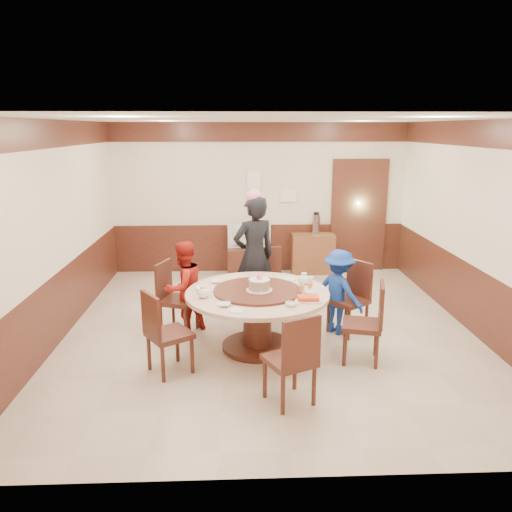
{
  "coord_description": "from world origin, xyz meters",
  "views": [
    {
      "loc": [
        -0.45,
        -6.38,
        2.7
      ],
      "look_at": [
        -0.19,
        -0.19,
        1.1
      ],
      "focal_mm": 35.0,
      "sensor_mm": 36.0,
      "label": 1
    }
  ],
  "objects_px": {
    "person_blue": "(339,292)",
    "side_cabinet": "(313,253)",
    "television": "(250,236)",
    "person_red": "(184,288)",
    "thermos": "(316,224)",
    "shrimp_platter": "(308,299)",
    "banquet_table": "(257,308)",
    "person_standing": "(254,257)",
    "birthday_cake": "(259,285)",
    "tv_stand": "(250,261)"
  },
  "relations": [
    {
      "from": "person_blue",
      "to": "side_cabinet",
      "type": "distance_m",
      "value": 2.9
    },
    {
      "from": "television",
      "to": "person_red",
      "type": "bearing_deg",
      "value": 60.65
    },
    {
      "from": "thermos",
      "to": "shrimp_platter",
      "type": "bearing_deg",
      "value": -100.3
    },
    {
      "from": "television",
      "to": "thermos",
      "type": "relative_size",
      "value": 2.17
    },
    {
      "from": "banquet_table",
      "to": "television",
      "type": "distance_m",
      "value": 3.34
    },
    {
      "from": "banquet_table",
      "to": "shrimp_platter",
      "type": "relative_size",
      "value": 5.88
    },
    {
      "from": "television",
      "to": "thermos",
      "type": "height_order",
      "value": "thermos"
    },
    {
      "from": "person_standing",
      "to": "shrimp_platter",
      "type": "distance_m",
      "value": 1.67
    },
    {
      "from": "birthday_cake",
      "to": "television",
      "type": "height_order",
      "value": "birthday_cake"
    },
    {
      "from": "person_blue",
      "to": "television",
      "type": "xyz_separation_m",
      "value": [
        -1.1,
        2.86,
        0.16
      ]
    },
    {
      "from": "person_red",
      "to": "thermos",
      "type": "relative_size",
      "value": 3.32
    },
    {
      "from": "person_standing",
      "to": "person_blue",
      "type": "distance_m",
      "value": 1.36
    },
    {
      "from": "shrimp_platter",
      "to": "tv_stand",
      "type": "bearing_deg",
      "value": 98.59
    },
    {
      "from": "person_standing",
      "to": "thermos",
      "type": "relative_size",
      "value": 4.67
    },
    {
      "from": "person_standing",
      "to": "person_blue",
      "type": "height_order",
      "value": "person_standing"
    },
    {
      "from": "banquet_table",
      "to": "television",
      "type": "bearing_deg",
      "value": 89.8
    },
    {
      "from": "television",
      "to": "person_standing",
      "type": "bearing_deg",
      "value": 79.77
    },
    {
      "from": "person_red",
      "to": "tv_stand",
      "type": "xyz_separation_m",
      "value": [
        0.97,
        2.77,
        -0.38
      ]
    },
    {
      "from": "person_red",
      "to": "birthday_cake",
      "type": "distance_m",
      "value": 1.17
    },
    {
      "from": "shrimp_platter",
      "to": "television",
      "type": "relative_size",
      "value": 0.36
    },
    {
      "from": "banquet_table",
      "to": "shrimp_platter",
      "type": "distance_m",
      "value": 0.73
    },
    {
      "from": "tv_stand",
      "to": "thermos",
      "type": "distance_m",
      "value": 1.42
    },
    {
      "from": "person_blue",
      "to": "banquet_table",
      "type": "bearing_deg",
      "value": 72.64
    },
    {
      "from": "person_standing",
      "to": "side_cabinet",
      "type": "relative_size",
      "value": 2.22
    },
    {
      "from": "thermos",
      "to": "tv_stand",
      "type": "bearing_deg",
      "value": -178.61
    },
    {
      "from": "shrimp_platter",
      "to": "tv_stand",
      "type": "xyz_separation_m",
      "value": [
        -0.56,
        3.71,
        -0.53
      ]
    },
    {
      "from": "person_blue",
      "to": "side_cabinet",
      "type": "bearing_deg",
      "value": -42.28
    },
    {
      "from": "banquet_table",
      "to": "tv_stand",
      "type": "height_order",
      "value": "banquet_table"
    },
    {
      "from": "birthday_cake",
      "to": "shrimp_platter",
      "type": "relative_size",
      "value": 1.07
    },
    {
      "from": "person_blue",
      "to": "shrimp_platter",
      "type": "height_order",
      "value": "person_blue"
    },
    {
      "from": "person_red",
      "to": "tv_stand",
      "type": "relative_size",
      "value": 1.48
    },
    {
      "from": "tv_stand",
      "to": "person_standing",
      "type": "bearing_deg",
      "value": -90.2
    },
    {
      "from": "person_blue",
      "to": "tv_stand",
      "type": "distance_m",
      "value": 3.08
    },
    {
      "from": "banquet_table",
      "to": "person_standing",
      "type": "bearing_deg",
      "value": 89.79
    },
    {
      "from": "birthday_cake",
      "to": "side_cabinet",
      "type": "height_order",
      "value": "birthday_cake"
    },
    {
      "from": "banquet_table",
      "to": "person_blue",
      "type": "distance_m",
      "value": 1.21
    },
    {
      "from": "birthday_cake",
      "to": "side_cabinet",
      "type": "distance_m",
      "value": 3.64
    },
    {
      "from": "person_standing",
      "to": "television",
      "type": "distance_m",
      "value": 2.15
    },
    {
      "from": "person_blue",
      "to": "tv_stand",
      "type": "xyz_separation_m",
      "value": [
        -1.1,
        2.86,
        -0.33
      ]
    },
    {
      "from": "person_blue",
      "to": "birthday_cake",
      "type": "relative_size",
      "value": 3.6
    },
    {
      "from": "birthday_cake",
      "to": "person_blue",
      "type": "bearing_deg",
      "value": 25.19
    },
    {
      "from": "television",
      "to": "tv_stand",
      "type": "bearing_deg",
      "value": -10.04
    },
    {
      "from": "person_standing",
      "to": "person_blue",
      "type": "relative_size",
      "value": 1.54
    },
    {
      "from": "person_red",
      "to": "shrimp_platter",
      "type": "bearing_deg",
      "value": 102.94
    },
    {
      "from": "person_standing",
      "to": "tv_stand",
      "type": "xyz_separation_m",
      "value": [
        0.01,
        2.14,
        -0.64
      ]
    },
    {
      "from": "person_standing",
      "to": "tv_stand",
      "type": "bearing_deg",
      "value": -114.08
    },
    {
      "from": "person_standing",
      "to": "person_red",
      "type": "height_order",
      "value": "person_standing"
    },
    {
      "from": "thermos",
      "to": "television",
      "type": "bearing_deg",
      "value": -178.61
    },
    {
      "from": "thermos",
      "to": "person_red",
      "type": "bearing_deg",
      "value": -128.32
    },
    {
      "from": "banquet_table",
      "to": "shrimp_platter",
      "type": "bearing_deg",
      "value": -33.24
    }
  ]
}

